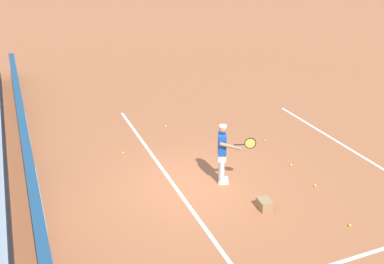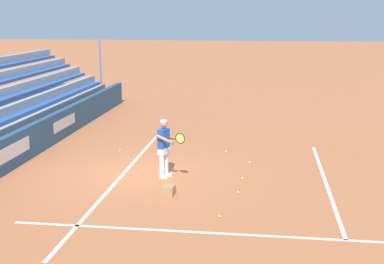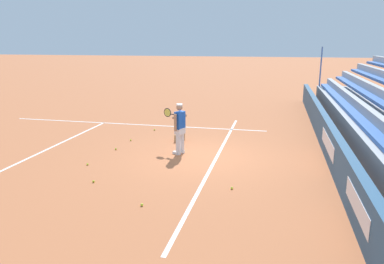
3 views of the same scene
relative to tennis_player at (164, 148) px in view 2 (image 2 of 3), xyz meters
The scene contains 14 objects.
ground_plane 1.21m from the tennis_player, 101.33° to the right, with size 160.00×160.00×0.00m, color #B7663D.
court_baseline_white 1.59m from the tennis_player, 97.04° to the right, with size 12.00×0.10×0.01m, color white.
court_sideline_white 5.16m from the tennis_player, 39.00° to the left, with size 0.10×12.00×0.01m, color white.
court_service_line_white 4.79m from the tennis_player, 91.96° to the left, with size 8.22×0.10×0.01m, color white.
back_wall_sponsor_board 4.91m from the tennis_player, 91.95° to the right, with size 25.55×0.25×1.10m.
tennis_player is the anchor object (origin of this frame).
ball_box_cardboard 1.81m from the tennis_player, 14.43° to the left, with size 0.40×0.30×0.26m, color #A87F51.
tennis_ball_near_player 3.66m from the tennis_player, 32.15° to the left, with size 0.07×0.07×0.07m, color #CCE533.
tennis_ball_midcourt 3.18m from the tennis_player, 126.46° to the left, with size 0.07×0.07×0.07m, color #CCE533.
tennis_ball_stray_back 2.46m from the tennis_player, 91.65° to the left, with size 0.07×0.07×0.07m, color #CCE533.
tennis_ball_far_left 4.32m from the tennis_player, behind, with size 0.07×0.07×0.07m, color #CCE533.
tennis_ball_on_baseline 2.69m from the tennis_player, 62.11° to the left, with size 0.07×0.07×0.07m, color #CCE533.
tennis_ball_toward_net 3.58m from the tennis_player, 142.45° to the right, with size 0.07×0.07×0.07m, color #CCE533.
tennis_ball_far_right 3.60m from the tennis_player, 152.75° to the left, with size 0.07×0.07×0.07m, color #CCE533.
Camera 2 is at (15.14, 3.66, 4.77)m, focal length 50.00 mm.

